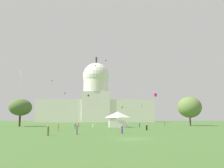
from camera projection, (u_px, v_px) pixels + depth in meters
ground_plane at (133, 139)px, 33.10m from camera, size 800.00×800.00×0.00m
capitol_building at (96, 101)px, 230.33m from camera, size 112.52×26.39×65.51m
event_tent at (118, 119)px, 81.68m from camera, size 6.60×6.38×5.44m
tree_east_mid at (190, 107)px, 101.31m from camera, size 13.83×13.67×12.55m
tree_west_mid at (21, 107)px, 90.68m from camera, size 11.56×11.84×10.71m
person_orange_aisle_center at (58, 127)px, 56.80m from camera, size 0.45×0.45×1.72m
person_purple_lawn_far_left at (122, 130)px, 45.36m from camera, size 0.47×0.47×1.64m
person_red_front_right at (79, 125)px, 82.21m from camera, size 0.40×0.40×1.59m
person_white_edge_west at (93, 125)px, 80.58m from camera, size 0.51×0.51×1.52m
person_purple_front_center at (112, 124)px, 90.55m from camera, size 0.46×0.46×1.76m
person_grey_near_tree_west at (164, 124)px, 91.94m from camera, size 0.48×0.48×1.70m
person_olive_near_tree_east at (48, 131)px, 39.73m from camera, size 0.54×0.54×1.71m
person_teal_back_right at (75, 126)px, 66.64m from camera, size 0.60×0.60×1.59m
person_teal_back_center at (139, 125)px, 79.12m from camera, size 0.56×0.56×1.67m
person_black_back_left at (147, 128)px, 58.43m from camera, size 0.55×0.55×1.52m
person_grey_lawn_far_right at (77, 130)px, 42.14m from camera, size 0.47×0.47×1.73m
kite_lime_low at (129, 110)px, 208.94m from camera, size 1.08×1.07×2.58m
kite_magenta_low at (155, 95)px, 70.48m from camera, size 1.10×1.06×1.01m
kite_cyan_low at (142, 106)px, 158.27m from camera, size 1.20×1.21×1.19m
kite_turquoise_low at (80, 108)px, 156.67m from camera, size 1.38×0.96×0.15m
kite_blue_mid at (65, 93)px, 195.76m from camera, size 0.90×1.04×4.02m
kite_orange_low at (122, 107)px, 146.26m from camera, size 1.29×1.27×3.21m
kite_violet_high at (106, 61)px, 146.05m from camera, size 0.93×0.77×2.39m
kite_white_low at (21, 74)px, 61.47m from camera, size 0.64×0.81×4.57m
kite_gold_mid at (141, 93)px, 202.32m from camera, size 1.26×1.25×3.38m
kite_pink_high at (96, 66)px, 196.77m from camera, size 1.14×1.14×2.50m
kite_black_low at (88, 96)px, 135.90m from camera, size 1.00×1.03×0.94m
kite_green_mid at (52, 81)px, 170.35m from camera, size 1.13×1.14×3.47m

